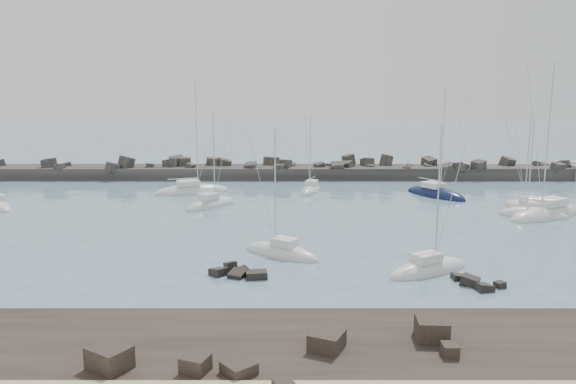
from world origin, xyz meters
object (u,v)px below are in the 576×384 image
object	(u,v)px
sailboat_8	(435,195)
sailboat_10	(528,209)
sailboat_4	(192,192)
sailboat_7	(429,270)
sailboat_9	(533,215)
sailboat_11	(547,215)
sailboat_5	(281,254)
sailboat_3	(211,205)
sailboat_6	(311,191)

from	to	relation	value
sailboat_8	sailboat_10	distance (m)	12.18
sailboat_4	sailboat_7	size ratio (longest dim) A/B	1.31
sailboat_7	sailboat_10	bearing A→B (deg)	52.50
sailboat_9	sailboat_11	distance (m)	1.65
sailboat_8	sailboat_11	size ratio (longest dim) A/B	0.84
sailboat_10	sailboat_9	bearing A→B (deg)	-103.83
sailboat_8	sailboat_11	bearing A→B (deg)	-52.39
sailboat_7	sailboat_9	bearing A→B (deg)	49.54
sailboat_7	sailboat_5	bearing A→B (deg)	158.95
sailboat_5	sailboat_10	size ratio (longest dim) A/B	0.94
sailboat_3	sailboat_11	xyz separation A→B (m)	(37.42, -5.16, 0.01)
sailboat_7	sailboat_10	distance (m)	27.46
sailboat_3	sailboat_7	world-z (taller)	sailboat_3
sailboat_3	sailboat_7	distance (m)	31.20
sailboat_4	sailboat_10	xyz separation A→B (m)	(40.27, -11.13, 0.01)
sailboat_8	sailboat_5	bearing A→B (deg)	-126.79
sailboat_11	sailboat_7	bearing A→B (deg)	-132.89
sailboat_4	sailboat_10	size ratio (longest dim) A/B	1.28
sailboat_7	sailboat_3	bearing A→B (deg)	129.44
sailboat_4	sailboat_5	distance (m)	31.10
sailboat_4	sailboat_9	xyz separation A→B (m)	(39.52, -14.20, 0.01)
sailboat_9	sailboat_3	bearing A→B (deg)	171.45
sailboat_6	sailboat_8	xyz separation A→B (m)	(16.08, -3.01, 0.00)
sailboat_7	sailboat_9	world-z (taller)	sailboat_7
sailboat_9	sailboat_6	bearing A→B (deg)	147.40
sailboat_5	sailboat_8	distance (m)	33.00
sailboat_7	sailboat_11	bearing A→B (deg)	47.11
sailboat_9	sailboat_11	size ratio (longest dim) A/B	0.66
sailboat_5	sailboat_11	distance (m)	32.35
sailboat_6	sailboat_9	bearing A→B (deg)	-32.60
sailboat_3	sailboat_11	world-z (taller)	sailboat_11
sailboat_9	sailboat_8	bearing A→B (deg)	121.81
sailboat_11	sailboat_4	bearing A→B (deg)	161.24
sailboat_4	sailboat_9	world-z (taller)	sailboat_4
sailboat_7	sailboat_9	distance (m)	24.60
sailboat_5	sailboat_9	distance (m)	30.80
sailboat_4	sailboat_11	world-z (taller)	sailboat_11
sailboat_11	sailboat_5	bearing A→B (deg)	-153.18
sailboat_6	sailboat_8	distance (m)	16.36
sailboat_4	sailboat_7	xyz separation A→B (m)	(23.56, -32.92, -0.00)
sailboat_5	sailboat_9	xyz separation A→B (m)	(27.24, 14.37, 0.01)
sailboat_4	sailboat_3	bearing A→B (deg)	-67.05
sailboat_4	sailboat_9	distance (m)	41.99
sailboat_5	sailboat_8	size ratio (longest dim) A/B	0.77
sailboat_5	sailboat_7	world-z (taller)	sailboat_7
sailboat_7	sailboat_11	world-z (taller)	sailboat_11
sailboat_4	sailboat_8	distance (m)	32.11
sailboat_4	sailboat_6	world-z (taller)	sailboat_4
sailboat_3	sailboat_11	bearing A→B (deg)	-7.85
sailboat_10	sailboat_11	world-z (taller)	sailboat_11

